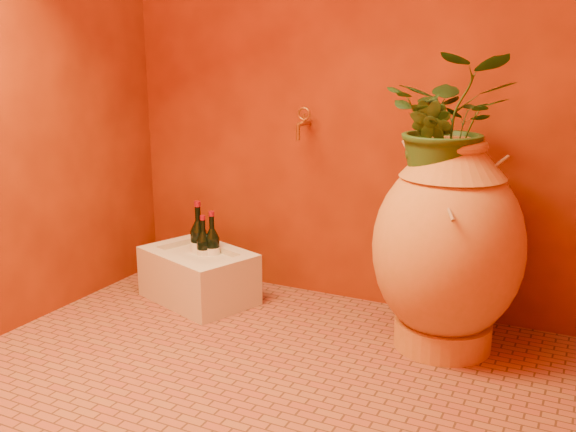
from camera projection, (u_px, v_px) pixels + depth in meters
The scene contains 10 objects.
floor at pixel (260, 386), 2.42m from camera, with size 2.50×2.50×0.00m, color brown.
wall_back at pixel (361, 46), 2.98m from camera, with size 2.50×0.02×2.50m, color #601B05.
amphora at pixel (448, 247), 2.64m from camera, with size 0.68×0.68×0.89m.
stone_basin at pixel (199, 277), 3.24m from camera, with size 0.64×0.55×0.26m.
wine_bottle_a at pixel (213, 250), 3.24m from camera, with size 0.08×0.08×0.31m.
wine_bottle_b at pixel (204, 252), 3.24m from camera, with size 0.07×0.07×0.29m.
wine_bottle_c at pixel (199, 244), 3.28m from camera, with size 0.09×0.09×0.35m.
wall_tap at pixel (303, 122), 3.11m from camera, with size 0.07×0.14×0.15m.
plant_main at pixel (449, 123), 2.54m from camera, with size 0.49×0.43×0.55m, color #244719.
plant_side at pixel (429, 146), 2.54m from camera, with size 0.20×0.16×0.37m, color #244719.
Camera 1 is at (1.06, -1.91, 1.22)m, focal length 40.00 mm.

